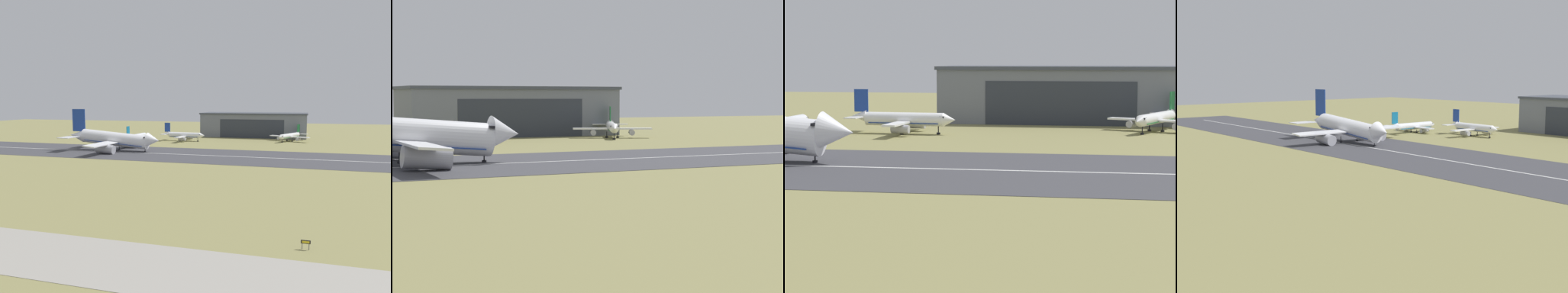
# 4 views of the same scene
# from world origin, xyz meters

# --- Properties ---
(ground_plane) EXTENTS (635.51, 635.51, 0.00)m
(ground_plane) POSITION_xyz_m (0.00, 62.54, 0.00)
(ground_plane) COLOR olive
(runway_strip) EXTENTS (395.51, 42.51, 0.06)m
(runway_strip) POSITION_xyz_m (0.00, 125.09, 0.03)
(runway_strip) COLOR #3D3D42
(runway_strip) RESTS_ON ground_plane
(runway_centreline) EXTENTS (355.96, 0.70, 0.01)m
(runway_centreline) POSITION_xyz_m (0.00, 125.09, 0.07)
(runway_centreline) COLOR silver
(runway_centreline) RESTS_ON runway_strip
(airplane_landing) EXTENTS (44.49, 44.92, 18.43)m
(airplane_landing) POSITION_xyz_m (-56.78, 128.84, 5.04)
(airplane_landing) COLOR white
(airplane_landing) RESTS_ON ground_plane
(airplane_parked_east) EXTENTS (20.00, 24.84, 8.95)m
(airplane_parked_east) POSITION_xyz_m (-64.22, 168.47, 2.64)
(airplane_parked_east) COLOR silver
(airplane_parked_east) RESTS_ON ground_plane
(airplane_parked_far_east) EXTENTS (24.62, 24.61, 9.98)m
(airplane_parked_far_east) POSITION_xyz_m (-40.13, 178.15, 3.21)
(airplane_parked_far_east) COLOR white
(airplane_parked_far_east) RESTS_ON ground_plane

